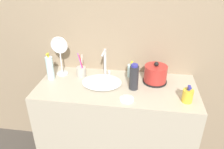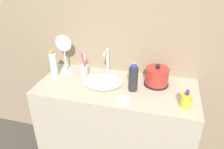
# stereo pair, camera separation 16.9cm
# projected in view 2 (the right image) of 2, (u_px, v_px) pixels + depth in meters

# --- Properties ---
(wall_back) EXTENTS (6.00, 0.04, 2.60)m
(wall_back) POSITION_uv_depth(u_px,v_px,m) (126.00, 22.00, 1.78)
(wall_back) COLOR gray
(wall_back) RESTS_ON ground_plane
(vanity_counter) EXTENTS (1.26, 0.55, 0.87)m
(vanity_counter) POSITION_uv_depth(u_px,v_px,m) (116.00, 128.00, 1.93)
(vanity_counter) COLOR #B7AD99
(vanity_counter) RESTS_ON ground_plane
(sink_basin) EXTENTS (0.32, 0.27, 0.04)m
(sink_basin) POSITION_uv_depth(u_px,v_px,m) (102.00, 81.00, 1.76)
(sink_basin) COLOR white
(sink_basin) RESTS_ON vanity_counter
(faucet) EXTENTS (0.06, 0.13, 0.24)m
(faucet) POSITION_uv_depth(u_px,v_px,m) (108.00, 61.00, 1.83)
(faucet) COLOR silver
(faucet) RESTS_ON vanity_counter
(electric_kettle) EXTENTS (0.20, 0.20, 0.18)m
(electric_kettle) POSITION_uv_depth(u_px,v_px,m) (157.00, 77.00, 1.72)
(electric_kettle) COLOR black
(electric_kettle) RESTS_ON vanity_counter
(toothbrush_cup) EXTENTS (0.08, 0.08, 0.22)m
(toothbrush_cup) POSITION_uv_depth(u_px,v_px,m) (84.00, 70.00, 1.88)
(toothbrush_cup) COLOR #B7B2A8
(toothbrush_cup) RESTS_ON vanity_counter
(lotion_bottle) EXTENTS (0.07, 0.07, 0.14)m
(lotion_bottle) POSITION_uv_depth(u_px,v_px,m) (134.00, 72.00, 1.83)
(lotion_bottle) COLOR silver
(lotion_bottle) RESTS_ON vanity_counter
(shampoo_bottle) EXTENTS (0.07, 0.07, 0.13)m
(shampoo_bottle) POSITION_uv_depth(u_px,v_px,m) (186.00, 100.00, 1.47)
(shampoo_bottle) COLOR gold
(shampoo_bottle) RESTS_ON vanity_counter
(mouthwash_bottle) EXTENTS (0.07, 0.07, 0.21)m
(mouthwash_bottle) POSITION_uv_depth(u_px,v_px,m) (133.00, 78.00, 1.63)
(mouthwash_bottle) COLOR #28282D
(mouthwash_bottle) RESTS_ON vanity_counter
(hand_cream_bottle) EXTENTS (0.06, 0.06, 0.23)m
(hand_cream_bottle) POSITION_uv_depth(u_px,v_px,m) (54.00, 65.00, 1.84)
(hand_cream_bottle) COLOR silver
(hand_cream_bottle) RESTS_ON vanity_counter
(soap_dish) EXTENTS (0.10, 0.10, 0.03)m
(soap_dish) POSITION_uv_depth(u_px,v_px,m) (124.00, 99.00, 1.55)
(soap_dish) COLOR white
(soap_dish) RESTS_ON vanity_counter
(vanity_mirror) EXTENTS (0.15, 0.10, 0.34)m
(vanity_mirror) POSITION_uv_depth(u_px,v_px,m) (64.00, 51.00, 1.86)
(vanity_mirror) COLOR silver
(vanity_mirror) RESTS_ON vanity_counter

